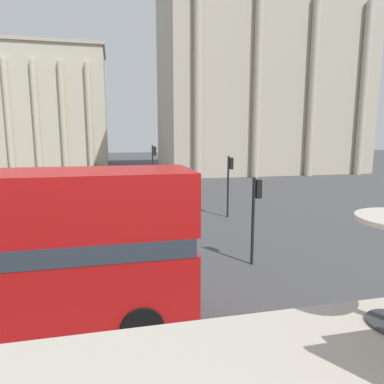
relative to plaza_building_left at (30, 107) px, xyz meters
The scene contains 10 objects.
plaza_building_left is the anchor object (origin of this frame).
plaza_building_right 36.54m from the plaza_building_left, 25.84° to the right, with size 26.95×15.56×24.80m.
traffic_light_near 53.22m from the plaza_building_left, 69.86° to the right, with size 0.42×0.24×3.40m.
traffic_light_mid 46.82m from the plaza_building_left, 64.77° to the right, with size 0.42×0.24×3.73m.
traffic_light_far 38.77m from the plaza_building_left, 65.26° to the right, with size 0.42×0.24×4.19m.
car_maroon 36.46m from the plaza_building_left, 75.85° to the right, with size 4.20×1.93×1.35m.
pedestrian_grey 39.39m from the plaza_building_left, 59.82° to the right, with size 0.32×0.32×1.80m.
pedestrian_white 45.45m from the plaza_building_left, 70.30° to the right, with size 0.32×0.32×1.79m.
pedestrian_black 40.59m from the plaza_building_left, 61.80° to the right, with size 0.32×0.32×1.60m.
pedestrian_olive 37.61m from the plaza_building_left, 74.65° to the right, with size 0.32×0.32×1.73m.
Camera 1 is at (-0.10, -2.08, 4.94)m, focal length 32.00 mm.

